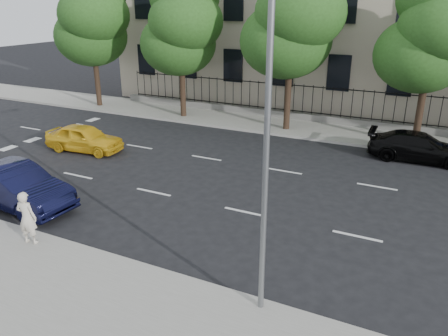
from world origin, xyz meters
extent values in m
plane|color=black|center=(0.00, 0.00, 0.00)|extent=(120.00, 120.00, 0.00)
cube|color=gray|center=(0.00, -4.00, 0.07)|extent=(60.00, 4.00, 0.15)
cube|color=gray|center=(0.00, 14.00, 0.07)|extent=(60.00, 4.00, 0.15)
cube|color=slate|center=(0.00, 15.70, 0.35)|extent=(30.00, 0.50, 0.40)
cube|color=black|center=(0.00, 15.70, 0.65)|extent=(28.80, 0.05, 0.05)
cube|color=black|center=(0.00, 15.70, 2.25)|extent=(28.80, 0.05, 0.05)
cylinder|color=slate|center=(2.50, -2.30, 4.15)|extent=(0.14, 0.14, 8.00)
cylinder|color=#382619|center=(-16.00, 13.20, 1.72)|extent=(0.36, 0.36, 3.15)
ellipsoid|color=#254E1A|center=(-16.40, 13.50, 4.86)|extent=(4.94, 4.94, 4.06)
ellipsoid|color=#254E1A|center=(-15.50, 13.00, 6.29)|extent=(4.68, 4.68, 3.85)
cylinder|color=#382619|center=(-9.00, 13.20, 1.64)|extent=(0.36, 0.36, 2.97)
ellipsoid|color=#254E1A|center=(-9.40, 13.50, 4.62)|extent=(4.75, 4.75, 3.90)
ellipsoid|color=#254E1A|center=(-8.50, 13.00, 6.00)|extent=(4.50, 4.50, 3.70)
cylinder|color=#382619|center=(-2.00, 13.20, 1.81)|extent=(0.36, 0.36, 3.32)
ellipsoid|color=#254E1A|center=(-2.40, 13.50, 5.09)|extent=(5.13, 5.13, 4.21)
ellipsoid|color=#254E1A|center=(-1.50, 13.00, 6.58)|extent=(4.86, 4.86, 4.00)
cylinder|color=#382619|center=(5.00, 13.20, 1.69)|extent=(0.36, 0.36, 3.08)
ellipsoid|color=#254E1A|center=(4.60, 13.50, 4.67)|extent=(4.56, 4.56, 3.74)
ellipsoid|color=#254E1A|center=(5.50, 13.00, 5.99)|extent=(4.32, 4.32, 3.55)
imported|color=yellow|center=(-10.07, 5.27, 0.68)|extent=(4.15, 2.00, 1.36)
imported|color=black|center=(-7.82, -0.76, 0.80)|extent=(4.95, 2.02, 1.60)
imported|color=black|center=(5.26, 11.17, 0.68)|extent=(4.72, 2.04, 1.35)
imported|color=beige|center=(-5.06, -2.61, 1.01)|extent=(0.70, 0.53, 1.72)
camera|label=1|loc=(5.55, -10.63, 7.22)|focal=35.00mm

